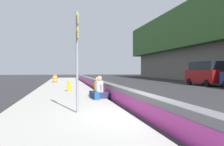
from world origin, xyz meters
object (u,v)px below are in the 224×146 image
object	(u,v)px
route_sign_post	(77,54)
parked_car_fourth	(206,73)
seated_person_foreground	(100,91)
backpack	(97,96)
fire_hydrant	(69,85)
construction_barrel	(55,79)
seated_person_middle	(98,90)

from	to	relation	value
route_sign_post	parked_car_fourth	world-z (taller)	route_sign_post
seated_person_foreground	route_sign_post	bearing A→B (deg)	160.97
backpack	fire_hydrant	bearing A→B (deg)	14.09
construction_barrel	parked_car_fourth	size ratio (longest dim) A/B	0.19
route_sign_post	construction_barrel	world-z (taller)	route_sign_post
seated_person_foreground	backpack	distance (m)	0.72
route_sign_post	seated_person_middle	xyz separation A→B (m)	(5.07, -1.45, -1.72)
backpack	construction_barrel	distance (m)	17.36
route_sign_post	backpack	size ratio (longest dim) A/B	9.00
fire_hydrant	construction_barrel	distance (m)	12.17
seated_person_middle	route_sign_post	bearing A→B (deg)	164.08
fire_hydrant	route_sign_post	bearing A→B (deg)	-179.37
fire_hydrant	parked_car_fourth	distance (m)	15.51
parked_car_fourth	backpack	bearing A→B (deg)	128.59
parked_car_fourth	construction_barrel	bearing A→B (deg)	67.53
route_sign_post	construction_barrel	distance (m)	20.71
seated_person_foreground	seated_person_middle	distance (m)	0.97
fire_hydrant	construction_barrel	world-z (taller)	construction_barrel
fire_hydrant	parked_car_fourth	world-z (taller)	parked_car_fourth
route_sign_post	seated_person_foreground	world-z (taller)	route_sign_post
route_sign_post	parked_car_fourth	xyz separation A→B (m)	(14.00, -14.40, -0.86)
fire_hydrant	backpack	distance (m)	5.22
backpack	construction_barrel	bearing A→B (deg)	9.00
route_sign_post	parked_car_fourth	size ratio (longest dim) A/B	0.70
backpack	construction_barrel	world-z (taller)	construction_barrel
fire_hydrant	seated_person_foreground	bearing A→B (deg)	-161.08
fire_hydrant	backpack	world-z (taller)	fire_hydrant
seated_person_middle	construction_barrel	distance (m)	15.80
backpack	construction_barrel	size ratio (longest dim) A/B	0.42
fire_hydrant	backpack	bearing A→B (deg)	-165.91
seated_person_middle	construction_barrel	world-z (taller)	seated_person_middle
construction_barrel	route_sign_post	bearing A→B (deg)	-175.72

